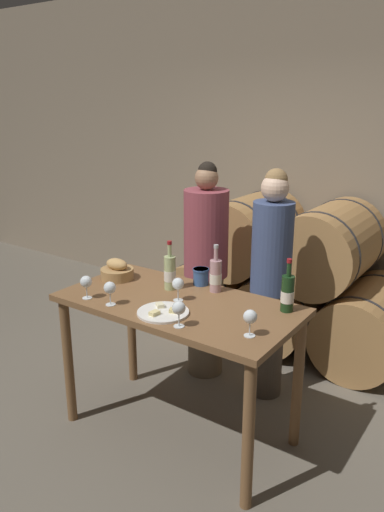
{
  "coord_description": "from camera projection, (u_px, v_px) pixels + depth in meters",
  "views": [
    {
      "loc": [
        1.67,
        -2.25,
        2.09
      ],
      "look_at": [
        0.0,
        0.15,
        1.17
      ],
      "focal_mm": 35.0,
      "sensor_mm": 36.0,
      "label": 1
    }
  ],
  "objects": [
    {
      "name": "tasting_table",
      "position": [
        178.0,
        322.0,
        3.06
      ],
      "size": [
        1.47,
        0.75,
        0.92
      ],
      "color": "brown",
      "rests_on": "ground_plane"
    },
    {
      "name": "cheese_plate",
      "position": [
        163.0,
        312.0,
        2.85
      ],
      "size": [
        0.3,
        0.3,
        0.04
      ],
      "color": "white",
      "rests_on": "tasting_table"
    },
    {
      "name": "person_left",
      "position": [
        206.0,
        271.0,
        3.78
      ],
      "size": [
        0.33,
        0.33,
        1.67
      ],
      "color": "#756651",
      "rests_on": "ground_plane"
    },
    {
      "name": "bread_basket",
      "position": [
        117.0,
        271.0,
        3.39
      ],
      "size": [
        0.22,
        0.22,
        0.14
      ],
      "color": "#A87F4C",
      "rests_on": "tasting_table"
    },
    {
      "name": "barrel_stack",
      "position": [
        286.0,
        279.0,
        4.38
      ],
      "size": [
        2.15,
        0.94,
        1.3
      ],
      "color": "#A87A47",
      "rests_on": "ground_plane"
    },
    {
      "name": "wine_glass_left",
      "position": [
        110.0,
        288.0,
        2.94
      ],
      "size": [
        0.07,
        0.07,
        0.15
      ],
      "color": "white",
      "rests_on": "tasting_table"
    },
    {
      "name": "wine_bottle_white",
      "position": [
        170.0,
        272.0,
        3.19
      ],
      "size": [
        0.08,
        0.08,
        0.32
      ],
      "color": "#ADBC7F",
      "rests_on": "tasting_table"
    },
    {
      "name": "wine_glass_center",
      "position": [
        178.0,
        284.0,
        3.0
      ],
      "size": [
        0.07,
        0.07,
        0.15
      ],
      "color": "white",
      "rests_on": "tasting_table"
    },
    {
      "name": "ground_plane",
      "position": [
        179.0,
        430.0,
        3.3
      ],
      "size": [
        10.0,
        10.0,
        0.0
      ],
      "primitive_type": "plane",
      "color": "#665E51"
    },
    {
      "name": "wine_glass_far_right",
      "position": [
        250.0,
        317.0,
        2.55
      ],
      "size": [
        0.07,
        0.07,
        0.15
      ],
      "color": "white",
      "rests_on": "tasting_table"
    },
    {
      "name": "person_right",
      "position": [
        270.0,
        283.0,
        3.48
      ],
      "size": [
        0.28,
        0.28,
        1.66
      ],
      "color": "#4C4238",
      "rests_on": "ground_plane"
    },
    {
      "name": "blue_crock",
      "position": [
        201.0,
        276.0,
        3.28
      ],
      "size": [
        0.11,
        0.11,
        0.11
      ],
      "color": "#335693",
      "rests_on": "tasting_table"
    },
    {
      "name": "wine_bottle_red",
      "position": [
        288.0,
        293.0,
        2.86
      ],
      "size": [
        0.08,
        0.08,
        0.32
      ],
      "color": "#193819",
      "rests_on": "tasting_table"
    },
    {
      "name": "wine_bottle_rose",
      "position": [
        216.0,
        275.0,
        3.15
      ],
      "size": [
        0.08,
        0.08,
        0.31
      ],
      "color": "#BC8E93",
      "rests_on": "tasting_table"
    },
    {
      "name": "wine_glass_right",
      "position": [
        179.0,
        309.0,
        2.66
      ],
      "size": [
        0.07,
        0.07,
        0.15
      ],
      "color": "white",
      "rests_on": "tasting_table"
    },
    {
      "name": "stone_wall_back",
      "position": [
        320.0,
        156.0,
        4.54
      ],
      "size": [
        10.0,
        0.12,
        3.2
      ],
      "color": "gray",
      "rests_on": "ground_plane"
    },
    {
      "name": "wine_glass_far_left",
      "position": [
        86.0,
        282.0,
        3.04
      ],
      "size": [
        0.07,
        0.07,
        0.15
      ],
      "color": "white",
      "rests_on": "tasting_table"
    }
  ]
}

